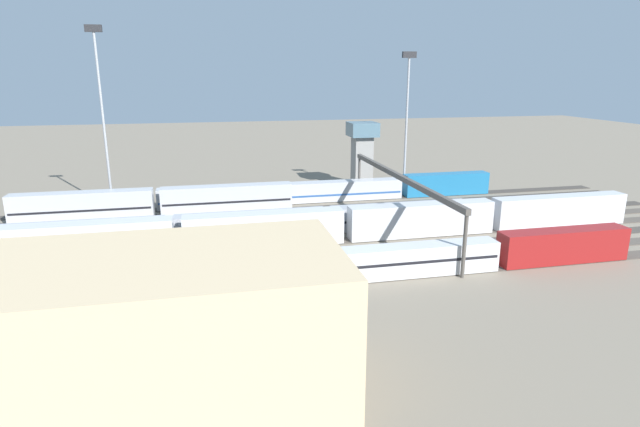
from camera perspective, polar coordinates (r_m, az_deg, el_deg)
The scene contains 20 objects.
ground_plane at distance 80.91m, azimuth -3.52°, elevation -2.33°, with size 400.00×400.00×0.00m, color #756B5B.
track_bed_0 at distance 99.97m, azimuth -5.35°, elevation 1.08°, with size 140.00×2.80×0.12m, color #3D3833.
track_bed_1 at distance 95.16m, azimuth -4.97°, elevation 0.37°, with size 140.00×2.80×0.12m, color #3D3833.
track_bed_2 at distance 90.38m, azimuth -4.54°, elevation -0.42°, with size 140.00×2.80×0.12m, color #4C443D.
track_bed_3 at distance 85.62m, azimuth -4.06°, elevation -1.30°, with size 140.00×2.80×0.12m, color #3D3833.
track_bed_4 at distance 80.90m, azimuth -3.53°, elevation -2.29°, with size 140.00×2.80×0.12m, color #4C443D.
track_bed_5 at distance 76.20m, azimuth -2.92°, elevation -3.39°, with size 140.00×2.80×0.12m, color #4C443D.
track_bed_6 at distance 71.55m, azimuth -2.24°, elevation -4.64°, with size 140.00×2.80×0.12m, color #3D3833.
track_bed_7 at distance 66.95m, azimuth -1.47°, elevation -6.06°, with size 140.00×2.80×0.12m, color #4C443D.
track_bed_8 at distance 62.41m, azimuth -0.57°, elevation -7.69°, with size 140.00×2.80×0.12m, color #4C443D.
train_on_track_0 at distance 101.72m, azimuth 1.53°, elevation 2.56°, with size 66.40×3.06×4.40m.
train_on_track_4 at distance 79.69m, azimuth -7.58°, elevation -1.21°, with size 71.40×3.06×3.80m.
train_on_track_5 at distance 77.06m, azimuth 2.83°, elevation -1.18°, with size 95.60×3.00×5.00m.
train_on_track_1 at distance 94.20m, azimuth -17.57°, elevation 1.14°, with size 47.20×3.06×5.00m.
train_on_track_8 at distance 64.25m, azimuth 8.01°, elevation -5.20°, with size 66.40×3.06×4.40m.
light_mast_0 at distance 100.82m, azimuth -23.07°, elevation 11.65°, with size 2.80×0.70×32.41m.
light_mast_2 at distance 106.69m, azimuth 9.61°, elevation 11.62°, with size 2.80×0.70×28.51m.
signal_gantry at distance 83.62m, azimuth 8.80°, elevation 3.62°, with size 0.70×45.00×8.80m.
maintenance_shed at distance 42.56m, azimuth -28.92°, elevation -12.60°, with size 44.13×14.72×11.69m, color tan.
control_tower at distance 114.05m, azimuth 4.68°, elevation 7.06°, with size 6.00×6.00×14.19m.
Camera 1 is at (11.93, 76.24, 24.34)m, focal length 28.94 mm.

